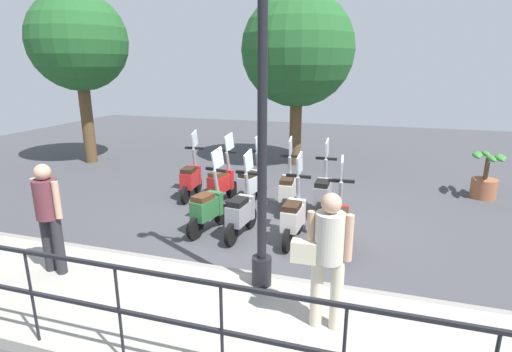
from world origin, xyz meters
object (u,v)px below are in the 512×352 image
scooter_near_3 (208,207)px  scooter_far_2 (251,183)px  potted_palm (485,179)px  lamp_post_near (262,142)px  pedestrian_with_bag (327,251)px  scooter_far_4 (191,178)px  tree_distant (298,50)px  scooter_far_1 (288,189)px  scooter_far_0 (323,192)px  tree_large (78,42)px  scooter_far_3 (222,182)px  pedestrian_distant (48,211)px  scooter_near_0 (339,223)px  scooter_near_1 (294,216)px  scooter_near_2 (241,211)px

scooter_near_3 → scooter_far_2: (1.71, -0.29, 0.00)m
potted_palm → lamp_post_near: bearing=144.9°
pedestrian_with_bag → scooter_far_4: bearing=39.6°
tree_distant → scooter_near_3: bearing=175.2°
scooter_far_2 → scooter_far_1: bearing=-88.7°
scooter_far_4 → scooter_far_0: bearing=-98.9°
tree_large → tree_distant: bearing=-75.4°
lamp_post_near → scooter_far_3: 4.14m
scooter_far_3 → pedestrian_with_bag: bearing=-132.7°
pedestrian_distant → scooter_far_4: pedestrian_distant is taller
lamp_post_near → scooter_far_2: 4.01m
scooter_far_2 → scooter_far_3: 0.67m
scooter_near_0 → scooter_far_0: same height
tree_large → scooter_near_0: tree_large is taller
tree_large → scooter_near_1: 8.96m
lamp_post_near → potted_palm: bearing=-35.1°
lamp_post_near → scooter_far_2: bearing=19.8°
scooter_far_2 → potted_palm: bearing=-54.1°
tree_distant → scooter_far_1: (-4.10, -0.69, -2.92)m
pedestrian_with_bag → scooter_far_3: 4.89m
tree_distant → tree_large: bearing=104.6°
tree_large → scooter_far_2: size_ratio=3.32×
scooter_far_0 → potted_palm: bearing=-57.0°
tree_distant → scooter_near_1: 6.41m
lamp_post_near → tree_distant: tree_distant is taller
tree_large → scooter_far_4: bearing=-116.3°
pedestrian_distant → scooter_near_0: bearing=126.7°
tree_distant → scooter_far_4: bearing=157.4°
scooter_near_0 → scooter_far_1: 1.99m
scooter_near_3 → scooter_far_1: 1.90m
potted_palm → scooter_near_2: bearing=128.5°
pedestrian_with_bag → scooter_far_1: size_ratio=1.03×
scooter_near_1 → scooter_near_2: 0.95m
potted_palm → scooter_far_4: size_ratio=0.69×
pedestrian_distant → tree_distant: tree_distant is taller
scooter_far_3 → scooter_far_4: bearing=93.8°
scooter_near_2 → scooter_far_0: size_ratio=1.00×
tree_distant → scooter_near_2: bearing=-178.1°
pedestrian_with_bag → scooter_far_1: 4.15m
pedestrian_distant → tree_large: size_ratio=0.31×
scooter_far_2 → scooter_far_4: same height
tree_distant → scooter_near_1: tree_distant is taller
pedestrian_distant → scooter_near_3: size_ratio=1.03×
lamp_post_near → potted_palm: lamp_post_near is taller
pedestrian_distant → scooter_far_3: pedestrian_distant is taller
scooter_near_2 → scooter_far_1: 1.63m
tree_large → pedestrian_distant: bearing=-144.7°
tree_large → scooter_far_0: size_ratio=3.32×
potted_palm → scooter_far_0: bearing=122.3°
pedestrian_with_bag → scooter_near_2: size_ratio=1.03×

